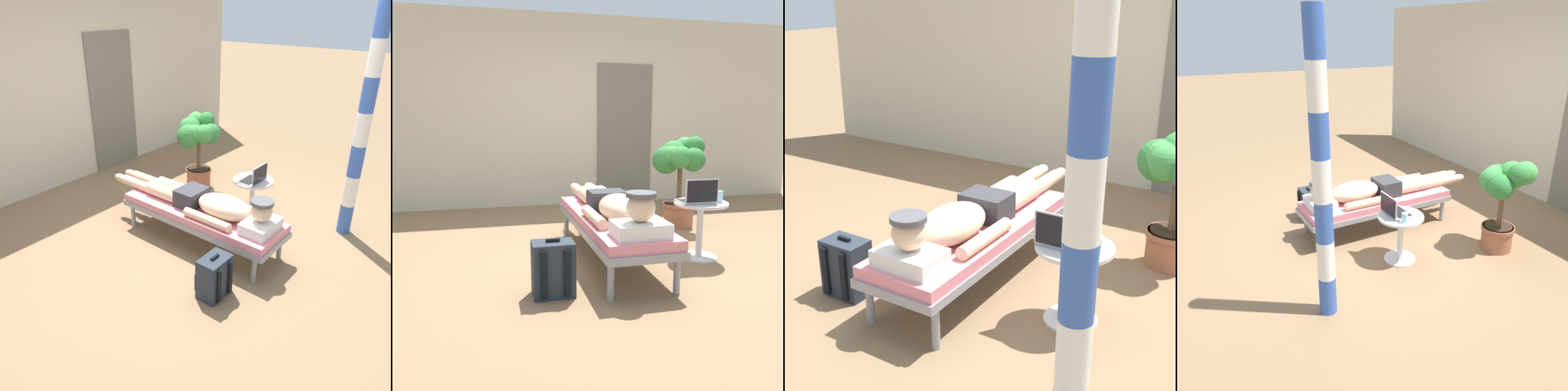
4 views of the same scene
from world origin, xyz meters
The scene contains 10 objects.
ground_plane centered at (0.00, 0.00, 0.00)m, with size 40.00×40.00×0.00m, color #846647.
house_wall_back centered at (-0.05, 2.53, 1.35)m, with size 7.60×0.20×2.70m, color beige.
house_door_panel centered at (0.92, 2.42, 1.02)m, with size 0.84×0.03×2.04m, color #6D6759.
lounge_chair centered at (-0.05, -0.10, 0.35)m, with size 0.60×1.87×0.42m.
person_reclining centered at (-0.05, -0.16, 0.52)m, with size 0.53×2.17×0.33m.
side_table centered at (0.75, -0.25, 0.36)m, with size 0.48×0.48×0.52m.
laptop centered at (0.69, -0.30, 0.58)m, with size 0.31×0.24×0.23m.
drink_glass centered at (0.90, -0.30, 0.57)m, with size 0.06×0.06×0.10m, color #99D8E5.
backpack centered at (-0.67, -0.74, 0.20)m, with size 0.30×0.26×0.42m.
potted_plant centered at (1.06, 0.85, 0.69)m, with size 0.61×0.56×1.06m.
Camera 2 is at (-1.10, -3.56, 1.27)m, focal length 38.17 mm.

